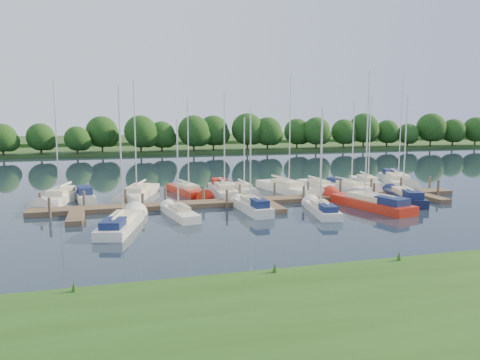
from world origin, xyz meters
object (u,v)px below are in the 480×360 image
object	(u,v)px
motorboat	(85,197)
sailboat_n_0	(61,199)
dock	(264,202)
sailboat_s_2	(252,208)
sailboat_n_5	(244,189)

from	to	relation	value
motorboat	sailboat_n_0	bearing A→B (deg)	-5.08
dock	sailboat_n_0	size ratio (longest dim) A/B	3.47
dock	motorboat	xyz separation A→B (m)	(-15.68, 6.48, 0.14)
motorboat	sailboat_s_2	bearing A→B (deg)	135.80
sailboat_n_0	sailboat_n_5	bearing A→B (deg)	-162.45
sailboat_n_0	sailboat_n_5	size ratio (longest dim) A/B	1.42
motorboat	sailboat_s_2	xyz separation A→B (m)	(13.66, -9.37, 0.01)
dock	sailboat_n_5	world-z (taller)	sailboat_n_5
dock	sailboat_s_2	distance (m)	3.54
dock	sailboat_n_0	xyz separation A→B (m)	(-17.83, 6.30, 0.08)
dock	sailboat_s_2	world-z (taller)	sailboat_s_2
motorboat	sailboat_s_2	world-z (taller)	sailboat_s_2
sailboat_n_5	sailboat_s_2	bearing A→B (deg)	77.11
sailboat_n_5	motorboat	bearing A→B (deg)	0.52
motorboat	sailboat_n_5	xyz separation A→B (m)	(15.73, 0.39, -0.07)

